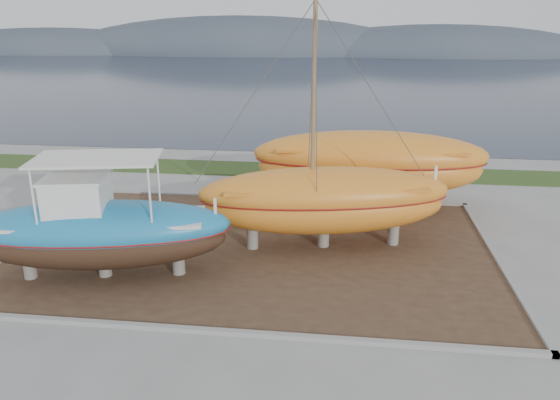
% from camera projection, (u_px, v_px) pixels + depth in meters
% --- Properties ---
extents(ground, '(140.00, 140.00, 0.00)m').
position_uv_depth(ground, '(235.00, 298.00, 17.56)').
color(ground, gray).
rests_on(ground, ground).
extents(dirt_patch, '(18.00, 12.00, 0.06)m').
position_uv_depth(dirt_patch, '(255.00, 248.00, 21.31)').
color(dirt_patch, '#422D1E').
rests_on(dirt_patch, ground).
extents(curb_frame, '(18.60, 12.60, 0.15)m').
position_uv_depth(curb_frame, '(255.00, 247.00, 21.30)').
color(curb_frame, gray).
rests_on(curb_frame, ground).
extents(grass_strip, '(44.00, 3.00, 0.08)m').
position_uv_depth(grass_strip, '(288.00, 170.00, 32.13)').
color(grass_strip, '#284219').
rests_on(grass_strip, ground).
extents(sea, '(260.00, 100.00, 0.04)m').
position_uv_depth(sea, '(327.00, 76.00, 83.40)').
color(sea, '#1A2334').
rests_on(sea, ground).
extents(mountain_ridge, '(200.00, 36.00, 20.00)m').
position_uv_depth(mountain_ridge, '(336.00, 53.00, 135.14)').
color(mountain_ridge, '#333D49').
rests_on(mountain_ridge, ground).
extents(blue_caique, '(9.15, 4.36, 4.23)m').
position_uv_depth(blue_caique, '(99.00, 218.00, 18.33)').
color(blue_caique, '#1D7DB4').
rests_on(blue_caique, dirt_patch).
extents(white_dinghy, '(4.25, 1.65, 1.27)m').
position_uv_depth(white_dinghy, '(134.00, 222.00, 22.19)').
color(white_dinghy, white).
rests_on(white_dinghy, dirt_patch).
extents(orange_sailboat, '(10.00, 4.66, 9.14)m').
position_uv_depth(orange_sailboat, '(326.00, 131.00, 19.99)').
color(orange_sailboat, orange).
rests_on(orange_sailboat, dirt_patch).
extents(orange_bare_hull, '(10.88, 3.66, 3.53)m').
position_uv_depth(orange_bare_hull, '(369.00, 171.00, 25.29)').
color(orange_bare_hull, orange).
rests_on(orange_bare_hull, dirt_patch).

